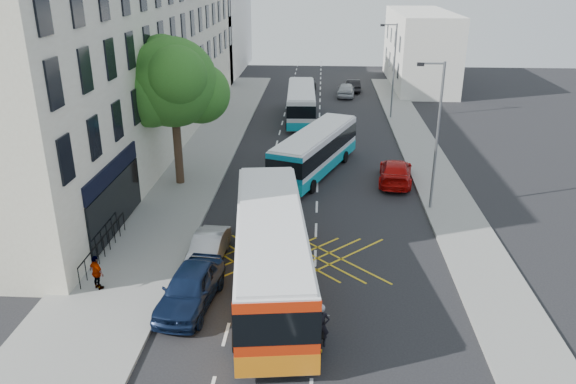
# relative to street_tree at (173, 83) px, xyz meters

# --- Properties ---
(ground) EXTENTS (120.00, 120.00, 0.00)m
(ground) POSITION_rel_street_tree_xyz_m (8.51, -14.97, -6.29)
(ground) COLOR black
(ground) RESTS_ON ground
(pavement_left) EXTENTS (5.00, 70.00, 0.15)m
(pavement_left) POSITION_rel_street_tree_xyz_m (0.01, 0.03, -6.22)
(pavement_left) COLOR gray
(pavement_left) RESTS_ON ground
(pavement_right) EXTENTS (3.00, 70.00, 0.15)m
(pavement_right) POSITION_rel_street_tree_xyz_m (16.01, 0.03, -6.22)
(pavement_right) COLOR gray
(pavement_right) RESTS_ON ground
(terrace_main) EXTENTS (8.30, 45.00, 13.50)m
(terrace_main) POSITION_rel_street_tree_xyz_m (-5.49, 9.52, 0.46)
(terrace_main) COLOR beige
(terrace_main) RESTS_ON ground
(terrace_far) EXTENTS (8.00, 20.00, 10.00)m
(terrace_far) POSITION_rel_street_tree_xyz_m (-5.49, 40.03, -1.29)
(terrace_far) COLOR silver
(terrace_far) RESTS_ON ground
(building_right) EXTENTS (6.00, 18.00, 8.00)m
(building_right) POSITION_rel_street_tree_xyz_m (19.51, 33.03, -2.29)
(building_right) COLOR silver
(building_right) RESTS_ON ground
(street_tree) EXTENTS (6.30, 5.70, 8.80)m
(street_tree) POSITION_rel_street_tree_xyz_m (0.00, 0.00, 0.00)
(street_tree) COLOR #382619
(street_tree) RESTS_ON pavement_left
(lamp_near) EXTENTS (1.45, 0.15, 8.00)m
(lamp_near) POSITION_rel_street_tree_xyz_m (14.71, -2.97, -1.68)
(lamp_near) COLOR slate
(lamp_near) RESTS_ON pavement_right
(lamp_far) EXTENTS (1.45, 0.15, 8.00)m
(lamp_far) POSITION_rel_street_tree_xyz_m (14.71, 17.03, -1.68)
(lamp_far) COLOR slate
(lamp_far) RESTS_ON pavement_right
(railings) EXTENTS (0.08, 5.60, 1.14)m
(railings) POSITION_rel_street_tree_xyz_m (-1.19, -9.67, -5.57)
(railings) COLOR black
(railings) RESTS_ON pavement_left
(bus_near) EXTENTS (4.18, 12.18, 3.36)m
(bus_near) POSITION_rel_street_tree_xyz_m (6.71, -11.74, -4.52)
(bus_near) COLOR silver
(bus_near) RESTS_ON ground
(bus_mid) EXTENTS (5.69, 10.16, 2.81)m
(bus_mid) POSITION_rel_street_tree_xyz_m (8.32, 2.66, -4.81)
(bus_mid) COLOR silver
(bus_mid) RESTS_ON ground
(bus_far) EXTENTS (2.78, 10.15, 2.83)m
(bus_far) POSITION_rel_street_tree_xyz_m (6.89, 16.30, -4.80)
(bus_far) COLOR silver
(bus_far) RESTS_ON ground
(motorbike) EXTENTS (0.61, 2.05, 1.82)m
(motorbike) POSITION_rel_street_tree_xyz_m (8.79, -15.55, -5.44)
(motorbike) COLOR black
(motorbike) RESTS_ON ground
(parked_car_blue) EXTENTS (2.38, 4.83, 1.58)m
(parked_car_blue) POSITION_rel_street_tree_xyz_m (3.61, -13.13, -5.50)
(parked_car_blue) COLOR #0E1A38
(parked_car_blue) RESTS_ON ground
(parked_car_silver) EXTENTS (1.56, 3.92, 1.27)m
(parked_car_silver) POSITION_rel_street_tree_xyz_m (3.61, -9.48, -5.66)
(parked_car_silver) COLOR #B7B9C0
(parked_car_silver) RESTS_ON ground
(red_hatchback) EXTENTS (2.57, 5.09, 1.42)m
(red_hatchback) POSITION_rel_street_tree_xyz_m (13.35, 1.20, -5.58)
(red_hatchback) COLOR #B10907
(red_hatchback) RESTS_ON ground
(distant_car_grey) EXTENTS (2.48, 4.55, 1.21)m
(distant_car_grey) POSITION_rel_street_tree_xyz_m (6.86, 28.08, -5.69)
(distant_car_grey) COLOR #46484E
(distant_car_grey) RESTS_ON ground
(distant_car_silver) EXTENTS (2.10, 4.39, 1.45)m
(distant_car_silver) POSITION_rel_street_tree_xyz_m (11.20, 25.92, -5.57)
(distant_car_silver) COLOR #B4B8BC
(distant_car_silver) RESTS_ON ground
(distant_car_dark) EXTENTS (1.47, 3.91, 1.27)m
(distant_car_dark) POSITION_rel_street_tree_xyz_m (12.03, 28.67, -5.66)
(distant_car_dark) COLOR black
(distant_car_dark) RESTS_ON ground
(pedestrian_far) EXTENTS (0.94, 0.82, 1.52)m
(pedestrian_far) POSITION_rel_street_tree_xyz_m (-0.44, -12.38, -5.38)
(pedestrian_far) COLOR gray
(pedestrian_far) RESTS_ON pavement_left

